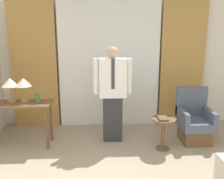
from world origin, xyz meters
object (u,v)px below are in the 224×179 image
at_px(table_lamp_left, 10,84).
at_px(side_table, 163,128).
at_px(desk, 18,111).
at_px(armchair, 194,122).
at_px(book, 163,118).
at_px(person, 113,91).
at_px(table_lamp_right, 23,84).
at_px(bottle_by_lamp, 38,98).

distance_m(table_lamp_left, side_table, 2.70).
height_order(desk, side_table, desk).
relative_size(desk, armchair, 1.20).
bearing_deg(book, table_lamp_left, 171.62).
distance_m(table_lamp_left, person, 1.75).
distance_m(table_lamp_right, person, 1.53).
bearing_deg(bottle_by_lamp, table_lamp_right, 156.35).
bearing_deg(side_table, bottle_by_lamp, 173.21).
bearing_deg(person, table_lamp_right, -178.04).
bearing_deg(armchair, bottle_by_lamp, -178.42).
bearing_deg(bottle_by_lamp, side_table, -6.79).
xyz_separation_m(desk, armchair, (3.11, 0.04, -0.29)).
bearing_deg(side_table, armchair, 26.66).
xyz_separation_m(table_lamp_left, person, (1.74, 0.05, -0.17)).
height_order(table_lamp_left, table_lamp_right, same).
xyz_separation_m(table_lamp_right, bottle_by_lamp, (0.25, -0.11, -0.23)).
relative_size(person, side_table, 3.09).
height_order(table_lamp_left, bottle_by_lamp, table_lamp_left).
distance_m(bottle_by_lamp, book, 2.12).
height_order(table_lamp_right, bottle_by_lamp, table_lamp_right).
height_order(table_lamp_right, book, table_lamp_right).
distance_m(side_table, book, 0.19).
distance_m(table_lamp_right, side_table, 2.48).
xyz_separation_m(armchair, book, (-0.68, -0.34, 0.22)).
bearing_deg(book, bottle_by_lamp, 172.67).
xyz_separation_m(bottle_by_lamp, book, (2.08, -0.27, -0.29)).
distance_m(table_lamp_left, book, 2.63).
bearing_deg(table_lamp_left, book, -8.38).
relative_size(desk, person, 0.67).
distance_m(table_lamp_right, bottle_by_lamp, 0.35).
bearing_deg(table_lamp_left, table_lamp_right, 0.00).
height_order(table_lamp_left, side_table, table_lamp_left).
height_order(desk, book, desk).
xyz_separation_m(table_lamp_left, bottle_by_lamp, (0.47, -0.11, -0.23)).
distance_m(desk, armchair, 3.13).
distance_m(table_lamp_right, book, 2.41).
height_order(desk, bottle_by_lamp, bottle_by_lamp).
bearing_deg(person, table_lamp_left, -178.29).
bearing_deg(person, side_table, -26.33).
relative_size(table_lamp_left, book, 1.61).
bearing_deg(side_table, person, 153.67).
bearing_deg(book, table_lamp_right, 170.82).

